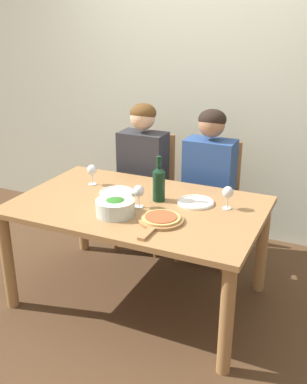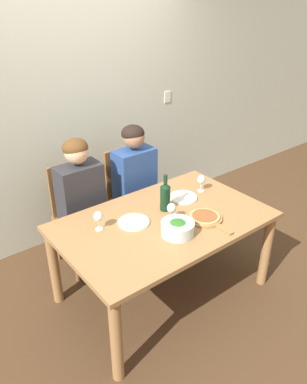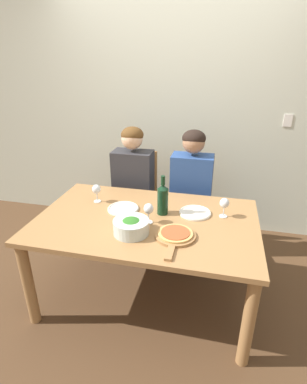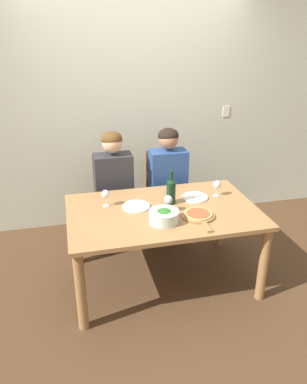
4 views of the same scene
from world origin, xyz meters
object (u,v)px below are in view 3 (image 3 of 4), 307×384
wine_bottle (163,199)px  dinner_plate_left (123,208)px  chair_left (136,194)px  person_woman (133,177)px  person_man (191,182)px  wine_glass_centre (149,210)px  broccoli_bowl (131,226)px  chair_right (191,200)px  pizza_on_board (175,235)px  dinner_plate_right (195,213)px  wine_glass_right (224,204)px  wine_glass_left (96,190)px

wine_bottle → dinner_plate_left: wine_bottle is taller
chair_left → person_woman: size_ratio=0.77×
person_man → wine_glass_centre: 0.81m
broccoli_bowl → dinner_plate_left: (-0.16, 0.31, -0.04)m
chair_right → wine_bottle: 0.81m
chair_right → person_woman: bearing=-168.8°
wine_glass_centre → pizza_on_board: bearing=-34.6°
chair_right → dinner_plate_right: 0.72m
chair_left → dinner_plate_right: chair_left is taller
person_woman → pizza_on_board: bearing=-58.3°
chair_right → dinner_plate_left: size_ratio=3.91×
dinner_plate_left → wine_glass_centre: (0.24, -0.15, 0.10)m
dinner_plate_left → pizza_on_board: size_ratio=0.59×
chair_right → wine_bottle: (-0.15, -0.73, 0.33)m
wine_bottle → wine_glass_right: bearing=6.9°
wine_glass_centre → wine_glass_right: bearing=22.2°
wine_glass_left → wine_glass_right: (1.02, -0.02, 0.00)m
broccoli_bowl → wine_glass_right: (0.60, 0.38, 0.05)m
dinner_plate_right → pizza_on_board: pizza_on_board is taller
dinner_plate_left → pizza_on_board: bearing=-33.1°
broccoli_bowl → dinner_plate_left: size_ratio=1.00×
wine_bottle → person_woman: bearing=124.5°
dinner_plate_right → pizza_on_board: (-0.10, -0.36, 0.01)m
dinner_plate_right → wine_glass_centre: bearing=-146.0°
wine_glass_right → dinner_plate_left: bearing=-175.3°
dinner_plate_left → wine_glass_left: (-0.25, 0.09, 0.10)m
person_woman → pizza_on_board: size_ratio=2.98×
chair_right → pizza_on_board: chair_right is taller
person_woman → pizza_on_board: person_woman is taller
chair_left → person_woman: (-0.00, -0.11, 0.23)m
broccoli_bowl → wine_glass_centre: (0.08, 0.16, 0.05)m
dinner_plate_right → wine_bottle: bearing=-167.9°
chair_right → wine_glass_left: 1.01m
person_man → wine_bottle: person_man is taller
person_man → wine_glass_right: (0.30, -0.56, 0.08)m
wine_glass_left → wine_bottle: bearing=-7.9°
wine_glass_right → chair_left: bearing=142.5°
wine_glass_left → dinner_plate_right: bearing=-1.9°
person_man → dinner_plate_left: bearing=-126.6°
person_man → wine_glass_left: person_man is taller
broccoli_bowl → person_woman: bearing=106.2°
person_man → dinner_plate_left: 0.77m
person_man → dinner_plate_left: (-0.46, -0.62, -0.01)m
person_woman → wine_glass_centre: (0.35, -0.77, 0.08)m
dinner_plate_right → person_woman: bearing=139.8°
chair_right → dinner_plate_left: (-0.46, -0.73, 0.22)m
wine_glass_left → chair_right: bearing=42.2°
person_woman → dinner_plate_right: (0.66, -0.56, -0.01)m
chair_left → chair_right: (0.57, 0.00, 0.00)m
dinner_plate_left → wine_glass_left: 0.28m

